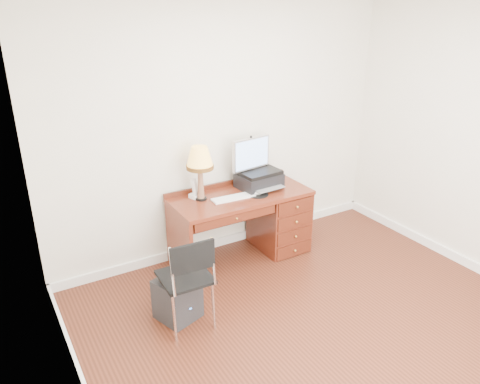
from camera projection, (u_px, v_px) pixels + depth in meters
ground at (321, 325)px, 4.13m from camera, size 4.00×4.00×0.00m
room_shell at (280, 286)px, 4.61m from camera, size 4.00×4.00×4.00m
desk at (265, 216)px, 5.24m from camera, size 1.50×0.67×0.75m
monitor at (251, 156)px, 5.04m from camera, size 0.48×0.18×0.56m
keyboard at (233, 198)px, 4.86m from camera, size 0.47×0.16×0.02m
mouse_pad at (258, 194)px, 4.94m from camera, size 0.22×0.22×0.04m
printer at (259, 179)px, 5.11m from camera, size 0.47×0.37×0.20m
leg_lamp at (200, 161)px, 4.68m from camera, size 0.28×0.28×0.57m
phone at (195, 192)px, 4.85m from camera, size 0.12×0.12×0.21m
pen_cup at (267, 181)px, 5.19m from camera, size 0.07×0.07×0.09m
chair at (188, 274)px, 3.92m from camera, size 0.44×0.44×0.89m
equipment_box at (177, 299)px, 4.18m from camera, size 0.42×0.42×0.39m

